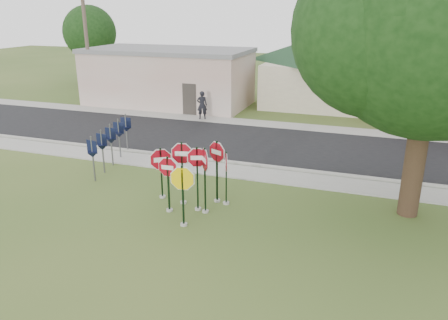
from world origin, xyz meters
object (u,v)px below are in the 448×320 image
(oak_tree, at_px, (436,20))
(pedestrian, at_px, (202,105))
(stop_sign_left, at_px, (168,178))
(utility_pole_near, at_px, (86,38))
(stop_sign_center, at_px, (197,171))
(stop_sign_yellow, at_px, (183,188))

(oak_tree, distance_m, pedestrian, 17.16)
(oak_tree, relative_size, pedestrian, 6.00)
(stop_sign_left, distance_m, utility_pole_near, 19.87)
(stop_sign_center, height_order, stop_sign_left, stop_sign_center)
(stop_sign_left, bearing_deg, stop_sign_yellow, -42.00)
(stop_sign_center, relative_size, oak_tree, 0.23)
(stop_sign_yellow, xyz_separation_m, oak_tree, (7.24, 3.46, 5.27))
(stop_sign_left, bearing_deg, oak_tree, 17.60)
(utility_pole_near, bearing_deg, stop_sign_left, -47.08)
(stop_sign_center, height_order, oak_tree, oak_tree)
(oak_tree, bearing_deg, utility_pole_near, 151.45)
(stop_sign_center, bearing_deg, stop_sign_left, -155.54)
(stop_sign_left, relative_size, pedestrian, 1.18)
(stop_sign_center, distance_m, oak_tree, 9.14)
(stop_sign_yellow, height_order, stop_sign_left, stop_sign_yellow)
(oak_tree, relative_size, utility_pole_near, 1.17)
(stop_sign_center, bearing_deg, oak_tree, 16.66)
(stop_sign_center, xyz_separation_m, oak_tree, (7.25, 2.17, 5.12))
(stop_sign_left, bearing_deg, utility_pole_near, 132.92)
(stop_sign_yellow, relative_size, utility_pole_near, 0.24)
(stop_sign_left, distance_m, pedestrian, 13.83)
(stop_sign_left, distance_m, oak_tree, 10.13)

